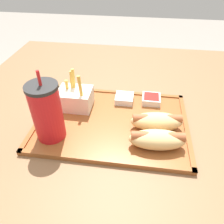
{
  "coord_description": "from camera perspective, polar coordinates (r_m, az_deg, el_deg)",
  "views": [
    {
      "loc": [
        -0.07,
        0.46,
        1.17
      ],
      "look_at": [
        -0.01,
        0.01,
        0.81
      ],
      "focal_mm": 35.0,
      "sensor_mm": 36.0,
      "label": 1
    }
  ],
  "objects": [
    {
      "name": "sauce_cup_ketchup",
      "position": [
        0.68,
        10.19,
        3.36
      ],
      "size": [
        0.05,
        0.05,
        0.02
      ],
      "color": "silver",
      "rests_on": "food_tray"
    },
    {
      "name": "hot_dog_near",
      "position": [
        0.58,
        11.61,
        -2.35
      ],
      "size": [
        0.14,
        0.07,
        0.05
      ],
      "color": "#DBB270",
      "rests_on": "food_tray"
    },
    {
      "name": "soda_cup",
      "position": [
        0.54,
        -16.63,
        -0.01
      ],
      "size": [
        0.07,
        0.07,
        0.18
      ],
      "color": "red",
      "rests_on": "food_tray"
    },
    {
      "name": "sauce_cup_mayo",
      "position": [
        0.67,
        3.24,
        3.61
      ],
      "size": [
        0.05,
        0.05,
        0.02
      ],
      "color": "silver",
      "rests_on": "food_tray"
    },
    {
      "name": "fries_carton",
      "position": [
        0.65,
        -9.59,
        3.65
      ],
      "size": [
        0.1,
        0.08,
        0.12
      ],
      "color": "silver",
      "rests_on": "food_tray"
    },
    {
      "name": "hot_dog_far",
      "position": [
        0.53,
        11.76,
        -6.95
      ],
      "size": [
        0.14,
        0.07,
        0.05
      ],
      "color": "#DBB270",
      "rests_on": "food_tray"
    },
    {
      "name": "dining_table",
      "position": [
        0.92,
        -0.3,
        -20.9
      ],
      "size": [
        1.0,
        1.13,
        0.77
      ],
      "color": "brown",
      "rests_on": "ground_plane"
    },
    {
      "name": "food_tray",
      "position": [
        0.61,
        0.0,
        -2.55
      ],
      "size": [
        0.41,
        0.3,
        0.01
      ],
      "color": "brown",
      "rests_on": "dining_table"
    }
  ]
}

